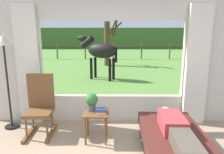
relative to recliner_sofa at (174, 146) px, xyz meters
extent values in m
cube|color=beige|center=(-2.94, 1.45, 1.06)|extent=(1.15, 0.12, 2.55)
cube|color=beige|center=(1.11, 1.45, 1.06)|extent=(1.15, 0.12, 2.55)
cube|color=beige|center=(-0.92, 1.45, 0.06)|extent=(2.90, 0.12, 0.55)
cube|color=beige|center=(-0.92, 1.45, 2.11)|extent=(2.90, 0.12, 0.45)
cube|color=silver|center=(-2.61, 1.31, 0.98)|extent=(0.44, 0.10, 2.40)
cube|color=silver|center=(0.77, 1.31, 0.98)|extent=(0.44, 0.10, 2.40)
cube|color=#568438|center=(-0.92, 12.35, -0.21)|extent=(36.00, 21.68, 0.02)
cube|color=#3C5E2C|center=(-0.92, 22.19, 0.98)|extent=(36.00, 2.00, 2.40)
cube|color=black|center=(0.00, 0.00, -0.10)|extent=(0.88, 1.59, 0.24)
cube|color=#471E19|center=(0.00, 0.00, 0.11)|extent=(0.95, 1.73, 0.18)
cube|color=#B23338|center=(0.00, 0.15, 0.31)|extent=(0.36, 0.61, 0.22)
cube|color=#4C4238|center=(0.00, -0.45, 0.29)|extent=(0.30, 0.69, 0.18)
sphere|color=tan|center=(0.00, 0.54, 0.31)|extent=(0.20, 0.20, 0.20)
cube|color=brown|center=(-2.24, 0.75, 0.22)|extent=(0.50, 0.50, 0.06)
cube|color=brown|center=(-2.25, 0.96, 0.56)|extent=(0.48, 0.08, 0.68)
cube|color=brown|center=(-2.44, 0.74, -0.19)|extent=(0.09, 0.68, 0.06)
cube|color=brown|center=(-2.04, 0.76, -0.19)|extent=(0.09, 0.68, 0.06)
cylinder|color=brown|center=(-2.42, 0.56, 0.02)|extent=(0.04, 0.04, 0.38)
cylinder|color=brown|center=(-2.06, 0.58, 0.02)|extent=(0.04, 0.04, 0.38)
cylinder|color=brown|center=(-2.43, 0.92, 0.02)|extent=(0.04, 0.04, 0.38)
cylinder|color=brown|center=(-2.07, 0.94, 0.02)|extent=(0.04, 0.04, 0.38)
cube|color=brown|center=(-1.19, 0.58, 0.29)|extent=(0.44, 0.44, 0.03)
cylinder|color=brown|center=(-1.36, 0.41, 0.03)|extent=(0.04, 0.04, 0.49)
cylinder|color=brown|center=(-1.02, 0.41, 0.03)|extent=(0.04, 0.04, 0.49)
cylinder|color=brown|center=(-1.36, 0.75, 0.03)|extent=(0.04, 0.04, 0.49)
cylinder|color=brown|center=(-1.02, 0.75, 0.03)|extent=(0.04, 0.04, 0.49)
cylinder|color=#4C5156|center=(-1.27, 0.64, 0.36)|extent=(0.14, 0.14, 0.12)
sphere|color=#2D6B2D|center=(-1.27, 0.64, 0.51)|extent=(0.22, 0.22, 0.22)
cube|color=beige|center=(-1.09, 0.52, 0.32)|extent=(0.17, 0.13, 0.03)
cube|color=#B22D28|center=(-1.09, 0.52, 0.34)|extent=(0.20, 0.13, 0.02)
cube|color=#23478C|center=(-1.10, 0.52, 0.37)|extent=(0.19, 0.15, 0.03)
cylinder|color=black|center=(-2.92, 1.07, -0.20)|extent=(0.28, 0.28, 0.03)
cylinder|color=black|center=(-2.92, 1.07, 0.60)|extent=(0.04, 0.04, 1.63)
cone|color=beige|center=(-2.92, 1.07, 1.50)|extent=(0.32, 0.32, 0.18)
ellipsoid|color=black|center=(-1.34, 5.36, 0.95)|extent=(1.36, 1.04, 0.60)
cylinder|color=black|center=(-1.95, 5.66, 1.26)|extent=(0.65, 0.49, 0.53)
ellipsoid|color=black|center=(-2.17, 5.76, 1.41)|extent=(0.52, 0.39, 0.24)
cube|color=black|center=(-1.88, 5.62, 1.29)|extent=(0.42, 0.26, 0.32)
cylinder|color=black|center=(-0.80, 5.10, 0.80)|extent=(0.13, 0.13, 0.55)
cylinder|color=black|center=(-1.79, 5.40, 0.23)|extent=(0.11, 0.11, 0.85)
cylinder|color=black|center=(-1.65, 5.69, 0.23)|extent=(0.11, 0.11, 0.85)
cylinder|color=black|center=(-1.03, 5.04, 0.23)|extent=(0.11, 0.11, 0.85)
cylinder|color=black|center=(-0.89, 5.32, 0.23)|extent=(0.11, 0.11, 0.85)
cylinder|color=#4C3823|center=(-1.26, 8.93, 1.02)|extent=(0.32, 0.32, 2.44)
cylinder|color=#47331E|center=(-0.77, 9.03, 1.99)|extent=(0.29, 1.06, 1.09)
cylinder|color=#47331E|center=(-0.88, 9.15, 2.05)|extent=(0.52, 0.83, 0.98)
cylinder|color=#47331E|center=(-0.92, 9.30, 1.79)|extent=(1.00, 0.93, 0.84)
cylinder|color=#47331E|center=(-0.94, 8.96, 1.73)|extent=(0.16, 0.83, 0.57)
cylinder|color=brown|center=(-8.92, 11.95, 0.35)|extent=(0.10, 0.10, 1.10)
cylinder|color=brown|center=(-6.92, 11.95, 0.35)|extent=(0.10, 0.10, 1.10)
cylinder|color=brown|center=(-4.92, 11.95, 0.35)|extent=(0.10, 0.10, 1.10)
cylinder|color=brown|center=(-2.92, 11.95, 0.35)|extent=(0.10, 0.10, 1.10)
cylinder|color=brown|center=(-0.92, 11.95, 0.35)|extent=(0.10, 0.10, 1.10)
cylinder|color=brown|center=(1.08, 11.95, 0.35)|extent=(0.10, 0.10, 1.10)
cylinder|color=brown|center=(3.08, 11.95, 0.35)|extent=(0.10, 0.10, 1.10)
cylinder|color=brown|center=(5.08, 11.95, 0.35)|extent=(0.10, 0.10, 1.10)
cube|color=brown|center=(-0.92, 11.95, 0.75)|extent=(16.00, 0.06, 0.08)
camera|label=1|loc=(-0.88, -2.76, 1.64)|focal=33.13mm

